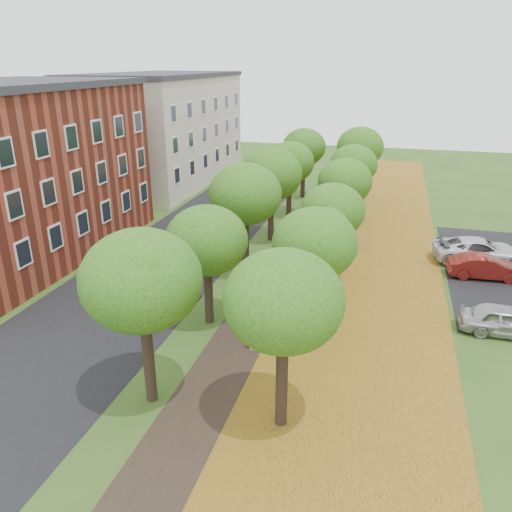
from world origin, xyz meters
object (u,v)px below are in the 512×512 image
Objects in this scene: car_red at (485,267)px; car_grey at (479,252)px; car_white at (480,251)px; car_silver at (507,321)px; bench at (258,333)px.

car_grey is at bearing -4.20° from car_red.
car_grey is at bearing 173.66° from car_white.
car_silver is 0.84× the size of car_grey.
car_grey reaches higher than car_red.
car_white is (0.00, 0.03, 0.05)m from car_grey.
car_grey is at bearing -39.49° from bench.
car_red is 0.75× the size of car_white.
car_red is at bearing -45.57° from bench.
car_red is (10.51, 10.02, 0.25)m from bench.
car_red is at bearing 168.01° from car_grey.
car_silver is at bearing 175.80° from car_red.
car_red is 2.38m from car_grey.
car_silver is at bearing 173.66° from car_white.
car_red is 0.84× the size of car_grey.
bench is at bearing 109.75° from car_silver.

